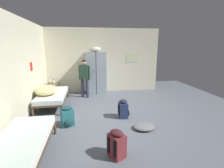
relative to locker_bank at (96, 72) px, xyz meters
The scene contains 14 objects.
ground_plane 2.88m from the locker_bank, 82.27° to the right, with size 9.50×9.50×0.00m, color #565B66.
room_backdrop 1.70m from the locker_bank, 127.92° to the right, with size 5.20×6.00×2.89m.
locker_bank is the anchor object (origin of this frame).
shelf_unit 1.98m from the locker_bank, behind, with size 0.38×0.30×0.57m.
bed_left_rear 2.25m from the locker_bank, 138.41° to the right, with size 0.90×1.90×0.49m.
bed_left_front 4.74m from the locker_bank, 110.22° to the right, with size 0.90×1.90×0.49m.
bedding_heap 2.45m from the locker_bank, 136.69° to the right, with size 0.72×0.79×0.31m.
person_traveler 0.76m from the locker_bank, 130.87° to the right, with size 0.47×0.30×1.56m.
water_bottle 1.98m from the locker_bank, behind, with size 0.07×0.07×0.20m.
lotion_bottle 1.84m from the locker_bank, behind, with size 0.06×0.06×0.17m.
backpack_maroon 4.60m from the locker_bank, 88.30° to the right, with size 0.41×0.40×0.55m.
backpack_navy 2.94m from the locker_bank, 76.72° to the right, with size 0.35×0.33×0.55m.
backpack_teal 3.32m from the locker_bank, 106.97° to the right, with size 0.38×0.40×0.55m.
clothes_pile_grey 3.83m from the locker_bank, 74.05° to the right, with size 0.55×0.46×0.12m.
Camera 1 is at (-0.75, -4.64, 2.09)m, focal length 26.54 mm.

